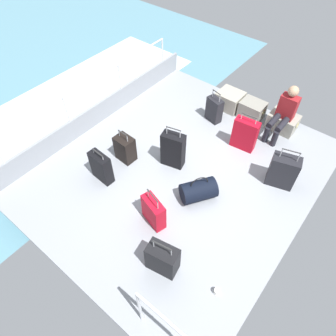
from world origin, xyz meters
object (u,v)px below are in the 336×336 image
at_px(suitcase_7, 125,149).
at_px(suitcase_2, 163,259).
at_px(cargo_crate_0, 230,100).
at_px(suitcase_0, 173,150).
at_px(suitcase_1, 245,134).
at_px(cargo_crate_1, 252,110).
at_px(duffel_bag, 198,190).
at_px(paper_cup, 217,291).
at_px(suitcase_6, 214,110).
at_px(passenger_seated, 284,112).
at_px(cargo_crate_2, 283,122).
at_px(suitcase_5, 283,171).
at_px(suitcase_4, 154,212).
at_px(suitcase_3, 101,167).

bearing_deg(suitcase_7, suitcase_2, -32.45).
bearing_deg(cargo_crate_0, suitcase_0, -87.77).
bearing_deg(suitcase_1, cargo_crate_1, 108.96).
height_order(duffel_bag, paper_cup, duffel_bag).
bearing_deg(suitcase_7, suitcase_6, 71.68).
distance_m(cargo_crate_0, cargo_crate_1, 0.55).
bearing_deg(duffel_bag, suitcase_7, -175.76).
bearing_deg(suitcase_2, passenger_seated, 89.86).
height_order(suitcase_0, suitcase_2, suitcase_0).
relative_size(cargo_crate_0, duffel_bag, 0.82).
relative_size(cargo_crate_2, duffel_bag, 0.88).
bearing_deg(suitcase_1, paper_cup, -66.70).
bearing_deg(suitcase_2, suitcase_0, 124.26).
relative_size(passenger_seated, suitcase_5, 1.29).
distance_m(cargo_crate_0, suitcase_4, 3.33).
height_order(suitcase_2, suitcase_7, suitcase_2).
xyz_separation_m(cargo_crate_0, suitcase_2, (1.21, -3.77, 0.07)).
xyz_separation_m(cargo_crate_0, cargo_crate_1, (0.55, 0.00, 0.00)).
distance_m(suitcase_1, duffel_bag, 1.54).
bearing_deg(suitcase_0, cargo_crate_0, 92.23).
relative_size(suitcase_1, suitcase_7, 1.19).
xyz_separation_m(suitcase_5, suitcase_6, (-1.85, 0.71, -0.05)).
height_order(suitcase_3, suitcase_6, suitcase_6).
distance_m(cargo_crate_0, suitcase_0, 2.12).
distance_m(cargo_crate_2, suitcase_2, 3.83).
distance_m(passenger_seated, suitcase_6, 1.37).
distance_m(suitcase_1, suitcase_7, 2.26).
height_order(suitcase_1, suitcase_6, suitcase_1).
bearing_deg(passenger_seated, suitcase_6, -159.22).
height_order(passenger_seated, suitcase_5, passenger_seated).
relative_size(cargo_crate_0, cargo_crate_1, 1.06).
bearing_deg(cargo_crate_1, suitcase_7, -115.60).
bearing_deg(suitcase_7, suitcase_1, 46.87).
relative_size(cargo_crate_0, suitcase_2, 0.84).
height_order(cargo_crate_2, suitcase_2, suitcase_2).
xyz_separation_m(suitcase_5, paper_cup, (0.20, -2.30, -0.26)).
bearing_deg(passenger_seated, suitcase_2, -90.14).
height_order(cargo_crate_2, suitcase_0, suitcase_0).
xyz_separation_m(passenger_seated, suitcase_1, (-0.36, -0.80, -0.21)).
height_order(cargo_crate_1, paper_cup, cargo_crate_1).
distance_m(suitcase_6, suitcase_7, 2.08).
xyz_separation_m(cargo_crate_0, suitcase_3, (-0.66, -3.17, 0.11)).
xyz_separation_m(cargo_crate_2, suitcase_1, (-0.36, -0.98, 0.15)).
distance_m(cargo_crate_0, suitcase_5, 2.24).
relative_size(suitcase_0, suitcase_5, 1.07).
distance_m(cargo_crate_2, suitcase_5, 1.49).
distance_m(cargo_crate_0, suitcase_6, 0.60).
relative_size(cargo_crate_1, suitcase_0, 0.61).
distance_m(cargo_crate_2, suitcase_0, 2.46).
bearing_deg(suitcase_4, suitcase_5, 58.65).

